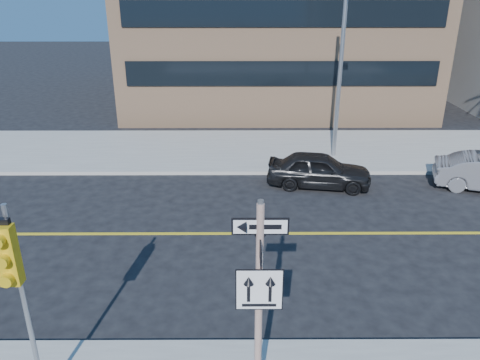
{
  "coord_description": "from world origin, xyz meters",
  "views": [
    {
      "loc": [
        -0.35,
        -9.07,
        7.28
      ],
      "look_at": [
        -0.29,
        4.0,
        1.85
      ],
      "focal_mm": 35.0,
      "sensor_mm": 36.0,
      "label": 1
    }
  ],
  "objects_px": {
    "sign_pole": "(259,295)",
    "traffic_signal": "(12,271)",
    "streetlight_a": "(343,52)",
    "parked_car_a": "(319,170)"
  },
  "relations": [
    {
      "from": "sign_pole",
      "to": "traffic_signal",
      "type": "height_order",
      "value": "sign_pole"
    },
    {
      "from": "sign_pole",
      "to": "streetlight_a",
      "type": "distance_m",
      "value": 14.05
    },
    {
      "from": "parked_car_a",
      "to": "streetlight_a",
      "type": "xyz_separation_m",
      "value": [
        1.2,
        2.92,
        4.08
      ]
    },
    {
      "from": "parked_car_a",
      "to": "streetlight_a",
      "type": "distance_m",
      "value": 5.15
    },
    {
      "from": "parked_car_a",
      "to": "streetlight_a",
      "type": "bearing_deg",
      "value": -13.21
    },
    {
      "from": "traffic_signal",
      "to": "streetlight_a",
      "type": "height_order",
      "value": "streetlight_a"
    },
    {
      "from": "sign_pole",
      "to": "parked_car_a",
      "type": "distance_m",
      "value": 10.87
    },
    {
      "from": "traffic_signal",
      "to": "streetlight_a",
      "type": "xyz_separation_m",
      "value": [
        8.0,
        13.42,
        1.73
      ]
    },
    {
      "from": "traffic_signal",
      "to": "parked_car_a",
      "type": "bearing_deg",
      "value": 57.06
    },
    {
      "from": "sign_pole",
      "to": "traffic_signal",
      "type": "bearing_deg",
      "value": -177.89
    }
  ]
}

